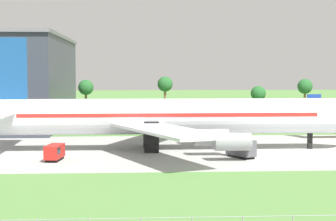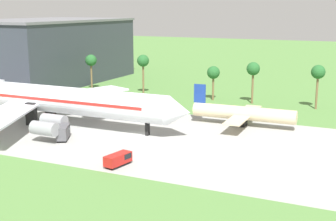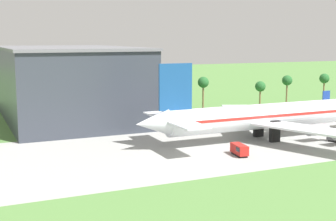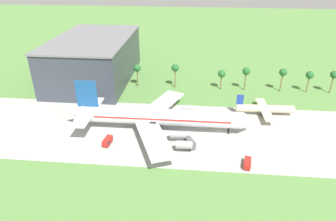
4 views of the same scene
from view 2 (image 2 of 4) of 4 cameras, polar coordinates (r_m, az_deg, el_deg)
ground_plane at (r=96.91m, az=-3.64°, el=-2.98°), size 600.00×600.00×0.00m
taxiway_strip at (r=96.90m, az=-3.64°, el=-2.97°), size 320.00×44.00×0.02m
jet_airliner at (r=108.96m, az=-14.64°, el=1.41°), size 70.38×52.20×18.88m
regional_aircraft at (r=104.50m, az=9.14°, el=-0.35°), size 23.17×20.70×8.74m
fuel_truck at (r=95.22m, az=-12.65°, el=-2.59°), size 4.17×5.54×2.86m
catering_van at (r=78.42m, az=-6.03°, el=-5.91°), size 2.90×5.41×2.09m
terminal_building at (r=170.57m, az=-14.54°, el=7.07°), size 36.72×61.20×21.74m
palm_tree_row at (r=129.06m, az=9.64°, el=4.83°), size 95.58×3.60×11.98m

